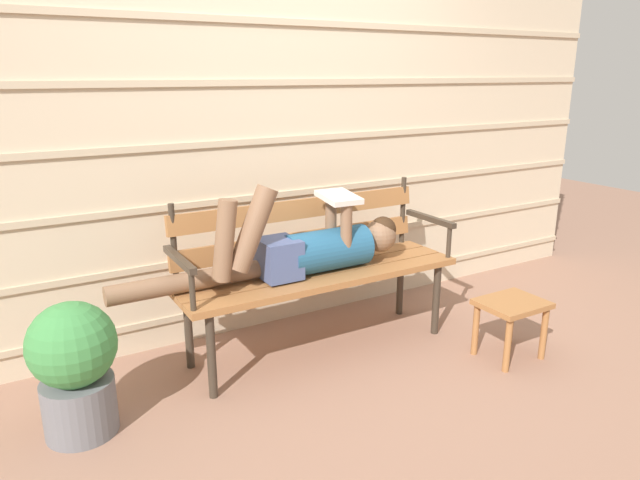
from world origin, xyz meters
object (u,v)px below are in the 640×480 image
object	(u,v)px
park_bench	(314,261)
potted_plant	(75,365)
footstool	(511,313)
reclining_person	(305,248)

from	to	relation	value
park_bench	potted_plant	size ratio (longest dim) A/B	2.64
park_bench	potted_plant	world-z (taller)	park_bench
park_bench	potted_plant	distance (m)	1.35
footstool	potted_plant	world-z (taller)	potted_plant
reclining_person	potted_plant	distance (m)	1.27
reclining_person	footstool	size ratio (longest dim) A/B	4.60
potted_plant	footstool	bearing A→B (deg)	-11.94
potted_plant	reclining_person	bearing A→B (deg)	7.03
park_bench	reclining_person	distance (m)	0.16
park_bench	footstool	xyz separation A→B (m)	(0.87, -0.68, -0.26)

